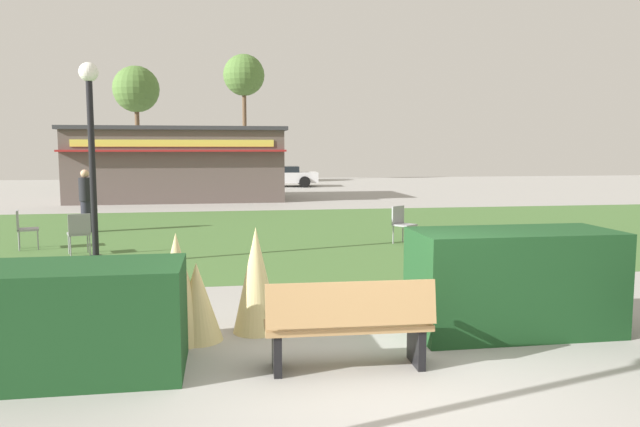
{
  "coord_description": "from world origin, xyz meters",
  "views": [
    {
      "loc": [
        -1.56,
        -5.55,
        2.26
      ],
      "look_at": [
        -0.13,
        3.36,
        1.28
      ],
      "focal_mm": 33.92,
      "sensor_mm": 36.0,
      "label": 1
    }
  ],
  "objects_px": {
    "lamppost_mid": "(91,138)",
    "parked_car_center_slot": "(281,176)",
    "cafe_chair_west": "(23,226)",
    "parked_car_west_slot": "(197,176)",
    "cafe_chair_east": "(402,221)",
    "tree_right_bg": "(136,90)",
    "food_kiosk": "(179,164)",
    "tree_left_bg": "(244,76)",
    "cafe_chair_center": "(79,231)",
    "park_bench": "(349,324)",
    "person_strolling": "(86,200)"
  },
  "relations": [
    {
      "from": "cafe_chair_west",
      "to": "tree_left_bg",
      "type": "relative_size",
      "value": 0.1
    },
    {
      "from": "park_bench",
      "to": "tree_left_bg",
      "type": "xyz_separation_m",
      "value": [
        0.27,
        36.28,
        6.64
      ]
    },
    {
      "from": "tree_left_bg",
      "to": "cafe_chair_east",
      "type": "bearing_deg",
      "value": -84.65
    },
    {
      "from": "park_bench",
      "to": "cafe_chair_west",
      "type": "height_order",
      "value": "park_bench"
    },
    {
      "from": "cafe_chair_center",
      "to": "parked_car_west_slot",
      "type": "relative_size",
      "value": 0.21
    },
    {
      "from": "person_strolling",
      "to": "cafe_chair_west",
      "type": "bearing_deg",
      "value": 165.76
    },
    {
      "from": "cafe_chair_west",
      "to": "cafe_chair_center",
      "type": "xyz_separation_m",
      "value": [
        1.4,
        -0.97,
        0.0
      ]
    },
    {
      "from": "lamppost_mid",
      "to": "person_strolling",
      "type": "height_order",
      "value": "lamppost_mid"
    },
    {
      "from": "lamppost_mid",
      "to": "parked_car_center_slot",
      "type": "bearing_deg",
      "value": 76.09
    },
    {
      "from": "cafe_chair_center",
      "to": "person_strolling",
      "type": "distance_m",
      "value": 3.73
    },
    {
      "from": "lamppost_mid",
      "to": "parked_car_west_slot",
      "type": "relative_size",
      "value": 0.91
    },
    {
      "from": "park_bench",
      "to": "cafe_chair_west",
      "type": "xyz_separation_m",
      "value": [
        -5.66,
        8.38,
        0.05
      ]
    },
    {
      "from": "cafe_chair_west",
      "to": "parked_car_west_slot",
      "type": "height_order",
      "value": "parked_car_west_slot"
    },
    {
      "from": "cafe_chair_center",
      "to": "tree_left_bg",
      "type": "xyz_separation_m",
      "value": [
        4.53,
        28.87,
        6.59
      ]
    },
    {
      "from": "cafe_chair_east",
      "to": "tree_right_bg",
      "type": "distance_m",
      "value": 27.1
    },
    {
      "from": "tree_left_bg",
      "to": "park_bench",
      "type": "bearing_deg",
      "value": -90.43
    },
    {
      "from": "food_kiosk",
      "to": "cafe_chair_west",
      "type": "height_order",
      "value": "food_kiosk"
    },
    {
      "from": "cafe_chair_west",
      "to": "parked_car_center_slot",
      "type": "height_order",
      "value": "parked_car_center_slot"
    },
    {
      "from": "lamppost_mid",
      "to": "cafe_chair_center",
      "type": "height_order",
      "value": "lamppost_mid"
    },
    {
      "from": "cafe_chair_west",
      "to": "tree_right_bg",
      "type": "xyz_separation_m",
      "value": [
        -0.73,
        24.41,
        5.24
      ]
    },
    {
      "from": "cafe_chair_west",
      "to": "cafe_chair_east",
      "type": "relative_size",
      "value": 1.0
    },
    {
      "from": "parked_car_west_slot",
      "to": "person_strolling",
      "type": "bearing_deg",
      "value": -96.7
    },
    {
      "from": "cafe_chair_east",
      "to": "tree_right_bg",
      "type": "bearing_deg",
      "value": 110.5
    },
    {
      "from": "person_strolling",
      "to": "tree_left_bg",
      "type": "height_order",
      "value": "tree_left_bg"
    },
    {
      "from": "cafe_chair_center",
      "to": "person_strolling",
      "type": "relative_size",
      "value": 0.53
    },
    {
      "from": "food_kiosk",
      "to": "tree_right_bg",
      "type": "bearing_deg",
      "value": 105.53
    },
    {
      "from": "park_bench",
      "to": "tree_left_bg",
      "type": "height_order",
      "value": "tree_left_bg"
    },
    {
      "from": "park_bench",
      "to": "person_strolling",
      "type": "distance_m",
      "value": 12.11
    },
    {
      "from": "food_kiosk",
      "to": "parked_car_west_slot",
      "type": "height_order",
      "value": "food_kiosk"
    },
    {
      "from": "parked_car_west_slot",
      "to": "tree_right_bg",
      "type": "bearing_deg",
      "value": 138.63
    },
    {
      "from": "food_kiosk",
      "to": "cafe_chair_east",
      "type": "bearing_deg",
      "value": -65.37
    },
    {
      "from": "tree_left_bg",
      "to": "tree_right_bg",
      "type": "height_order",
      "value": "tree_left_bg"
    },
    {
      "from": "person_strolling",
      "to": "parked_car_west_slot",
      "type": "xyz_separation_m",
      "value": [
        2.17,
        18.49,
        -0.22
      ]
    },
    {
      "from": "tree_right_bg",
      "to": "cafe_chair_center",
      "type": "bearing_deg",
      "value": -85.21
    },
    {
      "from": "cafe_chair_east",
      "to": "cafe_chair_center",
      "type": "distance_m",
      "value": 7.2
    },
    {
      "from": "cafe_chair_center",
      "to": "parked_car_west_slot",
      "type": "distance_m",
      "value": 22.2
    },
    {
      "from": "cafe_chair_center",
      "to": "park_bench",
      "type": "bearing_deg",
      "value": -60.13
    },
    {
      "from": "food_kiosk",
      "to": "cafe_chair_east",
      "type": "distance_m",
      "value": 14.62
    },
    {
      "from": "parked_car_west_slot",
      "to": "tree_left_bg",
      "type": "bearing_deg",
      "value": 66.05
    },
    {
      "from": "parked_car_west_slot",
      "to": "tree_right_bg",
      "type": "height_order",
      "value": "tree_right_bg"
    },
    {
      "from": "food_kiosk",
      "to": "tree_right_bg",
      "type": "height_order",
      "value": "tree_right_bg"
    },
    {
      "from": "park_bench",
      "to": "cafe_chair_center",
      "type": "bearing_deg",
      "value": 119.87
    },
    {
      "from": "parked_car_west_slot",
      "to": "tree_left_bg",
      "type": "xyz_separation_m",
      "value": [
        2.99,
        6.72,
        6.47
      ]
    },
    {
      "from": "parked_car_center_slot",
      "to": "tree_left_bg",
      "type": "bearing_deg",
      "value": 105.29
    },
    {
      "from": "cafe_chair_west",
      "to": "parked_car_west_slot",
      "type": "relative_size",
      "value": 0.21
    },
    {
      "from": "food_kiosk",
      "to": "parked_car_west_slot",
      "type": "relative_size",
      "value": 2.16
    },
    {
      "from": "cafe_chair_west",
      "to": "cafe_chair_east",
      "type": "xyz_separation_m",
      "value": [
        8.58,
        -0.49,
        0.0
      ]
    },
    {
      "from": "lamppost_mid",
      "to": "cafe_chair_center",
      "type": "relative_size",
      "value": 4.33
    },
    {
      "from": "lamppost_mid",
      "to": "cafe_chair_center",
      "type": "xyz_separation_m",
      "value": [
        -0.57,
        1.23,
        -1.91
      ]
    },
    {
      "from": "cafe_chair_west",
      "to": "parked_car_center_slot",
      "type": "bearing_deg",
      "value": 69.88
    }
  ]
}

